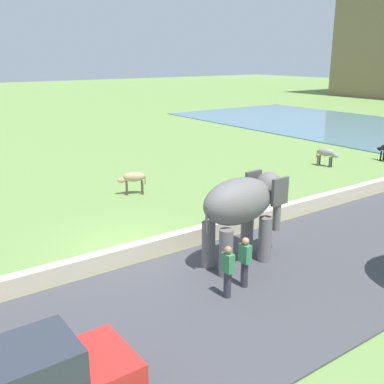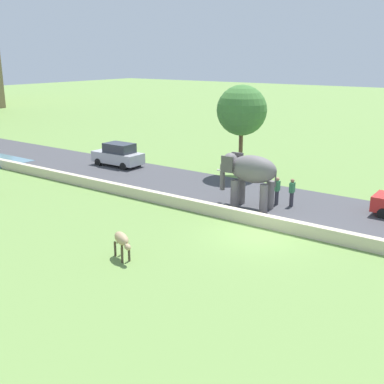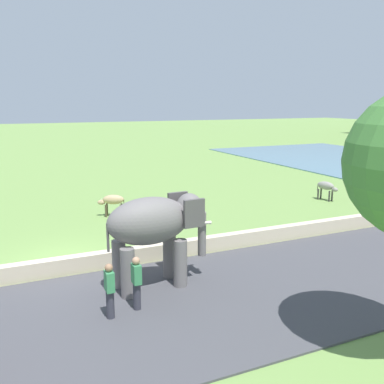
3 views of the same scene
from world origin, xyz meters
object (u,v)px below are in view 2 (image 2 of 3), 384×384
object	(u,v)px
person_trailing	(292,192)
cow_tan	(122,240)
person_beside_elephant	(277,190)
elephant	(249,172)
car_silver	(118,155)

from	to	relation	value
person_trailing	cow_tan	world-z (taller)	person_trailing
person_beside_elephant	cow_tan	bearing A→B (deg)	169.51
elephant	car_silver	size ratio (longest dim) A/B	0.87
cow_tan	elephant	bearing A→B (deg)	-5.41
person_beside_elephant	person_trailing	world-z (taller)	same
person_beside_elephant	car_silver	distance (m)	14.18
elephant	person_beside_elephant	xyz separation A→B (m)	(1.34, -1.07, -1.16)
car_silver	person_trailing	bearing A→B (deg)	-96.28
person_beside_elephant	car_silver	xyz separation A→B (m)	(1.83, 14.06, 0.03)
elephant	car_silver	bearing A→B (deg)	76.32
person_trailing	cow_tan	bearing A→B (deg)	165.51
elephant	person_trailing	world-z (taller)	elephant
person_beside_elephant	person_trailing	bearing A→B (deg)	-76.95
person_beside_elephant	cow_tan	size ratio (longest dim) A/B	1.16
elephant	cow_tan	xyz separation A→B (m)	(-9.12, 0.86, -1.20)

